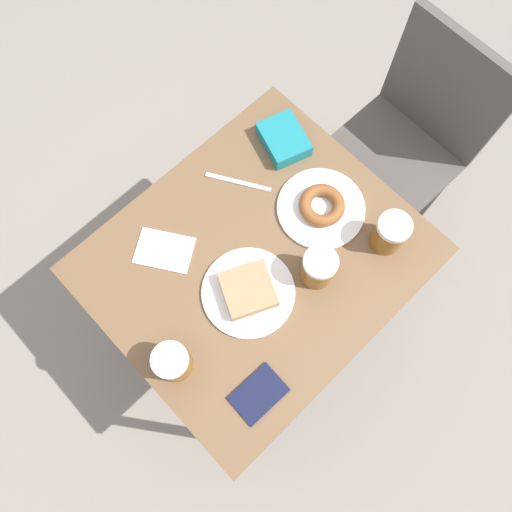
{
  "coord_description": "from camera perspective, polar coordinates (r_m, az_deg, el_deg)",
  "views": [
    {
      "loc": [
        0.29,
        -0.27,
        1.99
      ],
      "look_at": [
        0.0,
        0.0,
        0.78
      ],
      "focal_mm": 35.0,
      "sensor_mm": 36.0,
      "label": 1
    }
  ],
  "objects": [
    {
      "name": "napkin_folded",
      "position": [
        1.32,
        -10.44,
        0.63
      ],
      "size": [
        0.18,
        0.16,
        0.0
      ],
      "rotation": [
        0.0,
        0.0,
        0.59
      ],
      "color": "white",
      "rests_on": "table"
    },
    {
      "name": "chair",
      "position": [
        1.79,
        17.59,
        13.45
      ],
      "size": [
        0.41,
        0.41,
        0.89
      ],
      "rotation": [
        0.0,
        0.0,
        -0.01
      ],
      "color": "#514C47",
      "rests_on": "ground_plane"
    },
    {
      "name": "beer_mug_left",
      "position": [
        1.19,
        -9.47,
        -11.88
      ],
      "size": [
        0.09,
        0.09,
        0.11
      ],
      "color": "#8C5619",
      "rests_on": "table"
    },
    {
      "name": "table",
      "position": [
        1.37,
        0.0,
        -1.36
      ],
      "size": [
        0.7,
        0.81,
        0.76
      ],
      "color": "brown",
      "rests_on": "ground_plane"
    },
    {
      "name": "plate_with_donut",
      "position": [
        1.34,
        7.48,
        5.58
      ],
      "size": [
        0.24,
        0.24,
        0.04
      ],
      "color": "white",
      "rests_on": "table"
    },
    {
      "name": "blue_pouch",
      "position": [
        1.42,
        3.18,
        13.16
      ],
      "size": [
        0.16,
        0.15,
        0.04
      ],
      "rotation": [
        0.0,
        0.0,
        5.97
      ],
      "color": "teal",
      "rests_on": "table"
    },
    {
      "name": "beer_mug_right",
      "position": [
        1.23,
        7.15,
        -1.35
      ],
      "size": [
        0.09,
        0.09,
        0.11
      ],
      "color": "#8C5619",
      "rests_on": "table"
    },
    {
      "name": "plate_with_cake",
      "position": [
        1.25,
        -0.89,
        -4.04
      ],
      "size": [
        0.24,
        0.24,
        0.05
      ],
      "color": "white",
      "rests_on": "table"
    },
    {
      "name": "ground_plane",
      "position": [
        2.02,
        0.0,
        -6.88
      ],
      "size": [
        8.0,
        8.0,
        0.0
      ],
      "primitive_type": "plane",
      "color": "gray"
    },
    {
      "name": "passport_near_edge",
      "position": [
        1.23,
        0.3,
        -15.49
      ],
      "size": [
        0.09,
        0.13,
        0.01
      ],
      "rotation": [
        0.0,
        0.0,
        6.25
      ],
      "color": "#141938",
      "rests_on": "table"
    },
    {
      "name": "beer_mug_center",
      "position": [
        1.3,
        15.06,
        2.55
      ],
      "size": [
        0.09,
        0.09,
        0.11
      ],
      "color": "#8C5619",
      "rests_on": "table"
    },
    {
      "name": "fork",
      "position": [
        1.37,
        -2.06,
        8.45
      ],
      "size": [
        0.16,
        0.11,
        0.0
      ],
      "rotation": [
        0.0,
        0.0,
        5.26
      ],
      "color": "silver",
      "rests_on": "table"
    }
  ]
}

